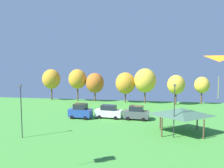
# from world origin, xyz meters

# --- Properties ---
(kite_flying_2) EXTENTS (3.08, 2.47, 3.75)m
(kite_flying_2) POSITION_xyz_m (10.90, 28.63, 8.97)
(kite_flying_2) COLOR orange
(parked_car_leftmost) EXTENTS (4.18, 2.38, 2.60)m
(parked_car_leftmost) POSITION_xyz_m (-8.55, 40.28, 1.26)
(parked_car_leftmost) COLOR #234299
(parked_car_leftmost) RESTS_ON ground
(parked_car_second_from_left) EXTENTS (4.84, 2.31, 2.31)m
(parked_car_second_from_left) POSITION_xyz_m (-3.67, 41.17, 1.14)
(parked_car_second_from_left) COLOR silver
(parked_car_second_from_left) RESTS_ON ground
(parked_car_third_from_left) EXTENTS (4.39, 2.31, 2.41)m
(parked_car_third_from_left) POSITION_xyz_m (1.21, 40.83, 1.18)
(parked_car_third_from_left) COLOR #4C5156
(parked_car_third_from_left) RESTS_ON ground
(park_pavilion) EXTENTS (6.88, 5.38, 3.60)m
(park_pavilion) POSITION_xyz_m (7.67, 34.14, 3.08)
(park_pavilion) COLOR brown
(park_pavilion) RESTS_ON ground
(light_post_0) EXTENTS (0.36, 0.20, 7.03)m
(light_post_0) POSITION_xyz_m (-13.17, 28.95, 3.92)
(light_post_0) COLOR #2D2D33
(light_post_0) RESTS_ON ground
(light_post_1) EXTENTS (0.36, 0.20, 7.08)m
(light_post_1) POSITION_xyz_m (6.55, 32.06, 3.95)
(light_post_1) COLOR #2D2D33
(light_post_1) RESTS_ON ground
(treeline_tree_0) EXTENTS (4.56, 4.56, 7.90)m
(treeline_tree_0) POSITION_xyz_m (-21.35, 57.99, 5.38)
(treeline_tree_0) COLOR brown
(treeline_tree_0) RESTS_ON ground
(treeline_tree_1) EXTENTS (4.45, 4.45, 7.96)m
(treeline_tree_1) POSITION_xyz_m (-14.33, 57.67, 5.49)
(treeline_tree_1) COLOR brown
(treeline_tree_1) RESTS_ON ground
(treeline_tree_2) EXTENTS (4.49, 4.49, 7.05)m
(treeline_tree_2) POSITION_xyz_m (-9.93, 57.83, 4.56)
(treeline_tree_2) COLOR brown
(treeline_tree_2) RESTS_ON ground
(treeline_tree_3) EXTENTS (4.73, 4.73, 7.28)m
(treeline_tree_3) POSITION_xyz_m (-2.29, 57.35, 4.66)
(treeline_tree_3) COLOR brown
(treeline_tree_3) RESTS_ON ground
(treeline_tree_4) EXTENTS (5.17, 5.17, 8.26)m
(treeline_tree_4) POSITION_xyz_m (2.41, 56.98, 5.41)
(treeline_tree_4) COLOR brown
(treeline_tree_4) RESTS_ON ground
(treeline_tree_5) EXTENTS (3.99, 3.99, 6.83)m
(treeline_tree_5) POSITION_xyz_m (9.45, 56.02, 4.62)
(treeline_tree_5) COLOR brown
(treeline_tree_5) RESTS_ON ground
(treeline_tree_6) EXTENTS (3.44, 3.44, 6.37)m
(treeline_tree_6) POSITION_xyz_m (15.45, 57.79, 4.45)
(treeline_tree_6) COLOR brown
(treeline_tree_6) RESTS_ON ground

